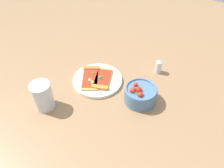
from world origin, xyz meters
TOP-DOWN VIEW (x-y plane):
  - ground_plane at (0.00, 0.00)m, footprint 2.40×2.40m
  - plate at (0.01, -0.01)m, footprint 0.23×0.23m
  - pizza_slice_near at (0.02, -0.04)m, footprint 0.17×0.14m
  - pizza_slice_far at (0.01, 0.01)m, footprint 0.15×0.11m
  - salad_bowl at (0.03, 0.20)m, footprint 0.13×0.13m
  - soda_glass at (0.24, -0.12)m, footprint 0.08×0.08m
  - pepper_shaker at (-0.19, 0.20)m, footprint 0.03×0.03m

SIDE VIEW (x-z plane):
  - ground_plane at x=0.00m, z-range 0.00..0.00m
  - plate at x=0.01m, z-range 0.00..0.01m
  - pizza_slice_far at x=0.01m, z-range 0.01..0.03m
  - pizza_slice_near at x=0.02m, z-range 0.01..0.03m
  - pepper_shaker at x=-0.19m, z-range 0.00..0.07m
  - salad_bowl at x=0.03m, z-range 0.00..0.08m
  - soda_glass at x=0.24m, z-range 0.00..0.12m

